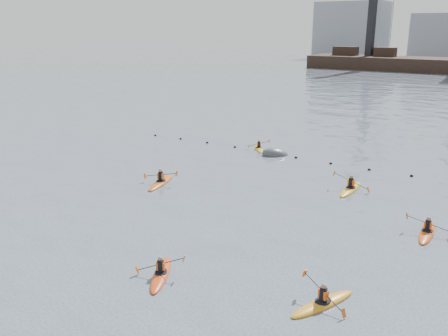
# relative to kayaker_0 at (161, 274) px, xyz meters

# --- Properties ---
(ground) EXTENTS (400.00, 400.00, 0.00)m
(ground) POSITION_rel_kayaker_0_xyz_m (-1.00, -1.84, -0.10)
(ground) COLOR #3B4956
(ground) RESTS_ON ground
(float_line) EXTENTS (33.24, 0.73, 0.24)m
(float_line) POSITION_rel_kayaker_0_xyz_m (-1.50, 20.69, -0.07)
(float_line) COLOR black
(float_line) RESTS_ON ground
(kayaker_0) EXTENTS (2.09, 3.12, 1.15)m
(kayaker_0) POSITION_rel_kayaker_0_xyz_m (0.00, 0.00, 0.00)
(kayaker_0) COLOR #C23E12
(kayaker_0) RESTS_ON ground
(kayaker_1) EXTENTS (2.12, 3.26, 1.20)m
(kayaker_1) POSITION_rel_kayaker_0_xyz_m (6.69, 1.62, 0.00)
(kayaker_1) COLOR orange
(kayaker_1) RESTS_ON ground
(kayaker_2) EXTENTS (2.42, 3.74, 1.18)m
(kayaker_2) POSITION_rel_kayaker_0_xyz_m (-8.04, 9.61, 0.01)
(kayaker_2) COLOR #C04F12
(kayaker_2) RESTS_ON ground
(kayaker_3) EXTENTS (2.49, 3.63, 1.31)m
(kayaker_3) POSITION_rel_kayaker_0_xyz_m (3.28, 15.26, 0.01)
(kayaker_3) COLOR gold
(kayaker_3) RESTS_ON ground
(kayaker_4) EXTENTS (2.24, 3.34, 1.09)m
(kayaker_4) POSITION_rel_kayaker_0_xyz_m (8.80, 10.74, 0.00)
(kayaker_4) COLOR #C24D12
(kayaker_4) RESTS_ON ground
(kayaker_5) EXTENTS (2.21, 2.66, 0.97)m
(kayaker_5) POSITION_rel_kayaker_0_xyz_m (-6.96, 21.52, -0.01)
(kayaker_5) COLOR gold
(kayaker_5) RESTS_ON ground
(mooring_buoy) EXTENTS (2.79, 2.69, 1.62)m
(mooring_buoy) POSITION_rel_kayaker_0_xyz_m (-4.82, 20.50, -0.10)
(mooring_buoy) COLOR #393C3E
(mooring_buoy) RESTS_ON ground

